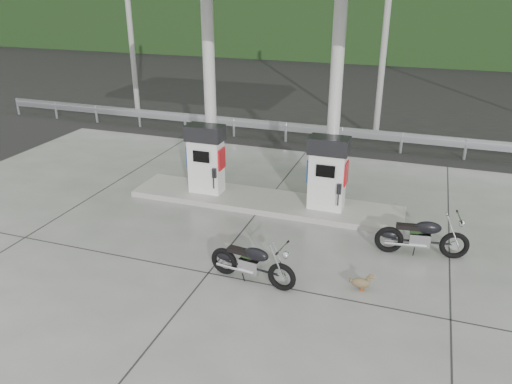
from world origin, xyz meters
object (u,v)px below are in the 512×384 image
(motorcycle_left, at_px, (252,263))
(motorcycle_right, at_px, (422,237))
(gas_pump_right, at_px, (327,173))
(gas_pump_left, at_px, (206,159))
(duck, at_px, (361,283))

(motorcycle_left, height_order, motorcycle_right, motorcycle_right)
(gas_pump_right, distance_m, motorcycle_right, 2.76)
(gas_pump_left, distance_m, gas_pump_right, 3.20)
(motorcycle_left, bearing_deg, gas_pump_left, 133.98)
(gas_pump_left, height_order, gas_pump_right, same)
(gas_pump_left, distance_m, duck, 5.55)
(motorcycle_right, bearing_deg, motorcycle_left, -152.82)
(motorcycle_left, xyz_separation_m, duck, (2.00, 0.37, -0.24))
(motorcycle_right, xyz_separation_m, duck, (-0.99, -1.73, -0.27))
(gas_pump_left, height_order, motorcycle_left, gas_pump_left)
(gas_pump_right, height_order, motorcycle_right, gas_pump_right)
(gas_pump_right, xyz_separation_m, duck, (1.31, -3.11, -0.89))
(gas_pump_left, height_order, motorcycle_right, gas_pump_left)
(duck, bearing_deg, motorcycle_right, 50.80)
(gas_pump_left, relative_size, gas_pump_right, 1.00)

